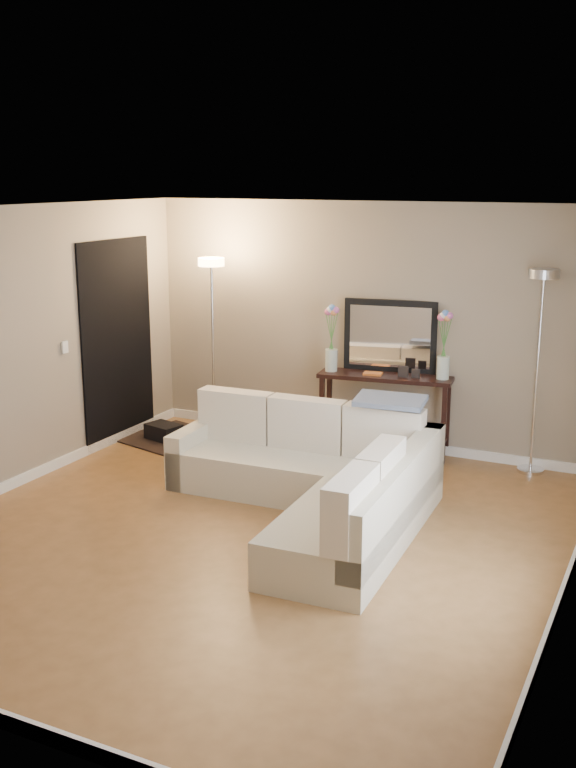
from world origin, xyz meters
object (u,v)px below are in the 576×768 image
at_px(floor_lamp_lit, 212,312).
at_px(console_table, 376,409).
at_px(sectional_sofa, 321,479).
at_px(floor_lamp_unlit, 540,331).

bearing_deg(floor_lamp_lit, console_table, 7.00).
xyz_separation_m(sectional_sofa, console_table, (-0.15, 1.78, 0.16)).
distance_m(console_table, floor_lamp_lit, 2.07).
height_order(sectional_sofa, console_table, sectional_sofa).
distance_m(console_table, floor_lamp_unlit, 1.85).
relative_size(floor_lamp_lit, floor_lamp_unlit, 0.99).
bearing_deg(console_table, floor_lamp_lit, -173.00).
distance_m(sectional_sofa, floor_lamp_lit, 2.75).
height_order(sectional_sofa, floor_lamp_unlit, floor_lamp_unlit).
bearing_deg(sectional_sofa, console_table, 94.69).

